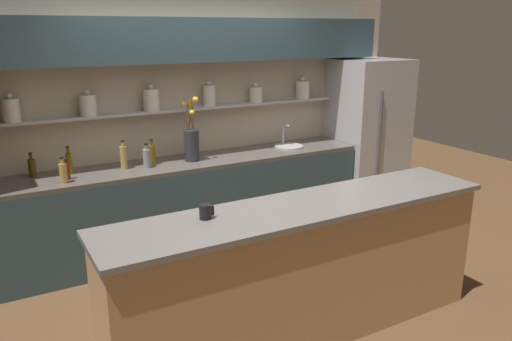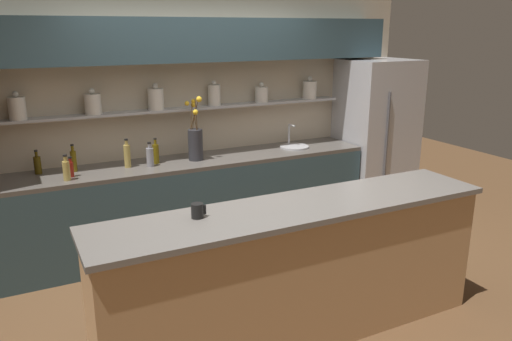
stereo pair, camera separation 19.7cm
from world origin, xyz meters
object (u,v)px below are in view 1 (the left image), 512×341
Objects in this scene: sink_fixture at (288,145)px; bottle_spirit_1 at (147,158)px; flower_vase at (192,142)px; bottle_spirit_3 at (124,157)px; bottle_oil_2 at (69,163)px; bottle_oil_4 at (32,167)px; bottle_spirit_5 at (63,172)px; coffee_mug at (206,212)px; bottle_sauce_0 at (67,171)px; bottle_oil_6 at (152,154)px; refrigerator at (367,137)px.

bottle_spirit_1 is at bearing -178.06° from sink_fixture.
flower_vase is 0.49m from bottle_spirit_1.
sink_fixture is at bearing -0.27° from bottle_spirit_3.
sink_fixture is at bearing 1.00° from flower_vase.
bottle_oil_2 is at bearing 168.35° from bottle_spirit_1.
flower_vase is 2.89× the size of bottle_oil_4.
bottle_spirit_3 is 1.21× the size of bottle_spirit_5.
coffee_mug is at bearing -74.31° from bottle_oil_2.
bottle_oil_2 is at bearing 177.92° from sink_fixture.
coffee_mug is (-1.79, -1.78, 0.13)m from sink_fixture.
sink_fixture is 2.36m from bottle_sauce_0.
sink_fixture is (1.16, 0.02, -0.17)m from flower_vase.
flower_vase is 2.33× the size of bottle_spirit_3.
coffee_mug is (0.52, -1.86, 0.04)m from bottle_oil_2.
bottle_spirit_1 is at bearing -175.79° from flower_vase.
bottle_oil_6 is (0.76, -0.06, -0.00)m from bottle_oil_2.
bottle_oil_4 is at bearing 167.94° from bottle_spirit_1.
bottle_spirit_5 is at bearing -177.89° from refrigerator.
bottle_spirit_1 is at bearing -134.67° from bottle_oil_6.
sink_fixture is 1.74× the size of bottle_sauce_0.
refrigerator reaches higher than bottle_oil_6.
bottle_oil_6 is at bearing 13.51° from bottle_spirit_5.
coffee_mug is at bearing -66.80° from bottle_oil_4.
bottle_oil_6 is at bearing 3.64° from bottle_spirit_3.
bottle_spirit_1 is (0.72, 0.03, 0.02)m from bottle_sauce_0.
bottle_spirit_3 is (0.52, 0.09, 0.04)m from bottle_sauce_0.
bottle_oil_2 is (-2.32, 0.08, 0.09)m from sink_fixture.
bottle_spirit_3 is (-0.20, 0.06, 0.02)m from bottle_spirit_1.
flower_vase is 2.72× the size of bottle_spirit_1.
refrigerator is 7.17× the size of bottle_oil_2.
bottle_oil_6 is (-1.56, 0.03, 0.08)m from sink_fixture.
refrigerator reaches higher than flower_vase.
bottle_spirit_3 is at bearing 179.73° from sink_fixture.
flower_vase reaches higher than sink_fixture.
bottle_spirit_5 is at bearing -172.79° from flower_vase.
bottle_spirit_5 is (-0.09, -0.26, -0.01)m from bottle_oil_2.
coffee_mug is (-0.23, -1.80, 0.05)m from bottle_oil_6.
bottle_oil_6 is (-2.67, 0.07, 0.10)m from refrigerator.
bottle_spirit_1 is at bearing 2.22° from bottle_sauce_0.
bottle_oil_2 is (-3.42, 0.13, 0.10)m from refrigerator.
sink_fixture is 1.64m from bottle_spirit_1.
bottle_oil_4 is 2.25× the size of coffee_mug.
refrigerator is at bearing -0.71° from flower_vase.
bottle_spirit_3 is at bearing 177.54° from flower_vase.
refrigerator is 2.75m from bottle_spirit_1.
sink_fixture reaches higher than bottle_spirit_1.
bottle_spirit_3 is 1.09× the size of bottle_oil_6.
bottle_oil_2 is 1.12× the size of bottle_spirit_5.
bottle_oil_6 is at bearing 173.23° from flower_vase.
bottle_sauce_0 is 0.73× the size of bottle_oil_6.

